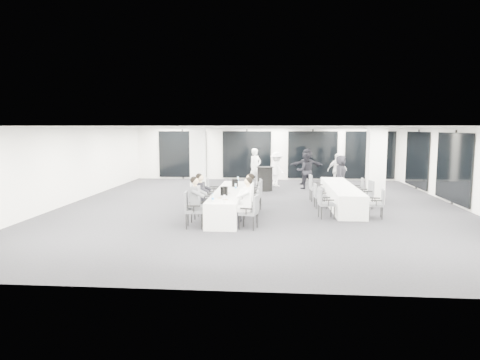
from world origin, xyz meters
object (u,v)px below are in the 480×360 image
at_px(standing_guest_f, 307,164).
at_px(ice_bucket_far, 235,183).
at_px(chair_main_left_fourth, 207,195).
at_px(chair_side_left_mid, 319,194).
at_px(cocktail_table, 265,179).
at_px(banquet_table_side, 341,196).
at_px(chair_main_right_mid, 255,199).
at_px(standing_guest_h, 374,176).
at_px(chair_side_right_far, 359,188).
at_px(standing_guest_b, 305,169).
at_px(standing_guest_e, 341,171).
at_px(chair_main_left_second, 197,203).
at_px(chair_main_left_far, 212,190).
at_px(chair_side_left_near, 324,201).
at_px(banquet_table_main, 229,202).
at_px(chair_main_right_near, 251,210).
at_px(chair_side_left_far, 314,186).
at_px(standing_guest_c, 277,167).
at_px(chair_main_left_near, 191,207).
at_px(chair_main_right_second, 253,204).
at_px(chair_side_right_near, 378,202).
at_px(chair_main_right_far, 257,190).
at_px(chair_main_left_mid, 202,200).
at_px(standing_guest_d, 337,168).
at_px(standing_guest_g, 198,165).
at_px(chair_side_right_mid, 367,193).
at_px(chair_main_right_fourth, 256,194).
at_px(standing_guest_a, 255,164).

distance_m(standing_guest_f, ice_bucket_far, 7.14).
distance_m(chair_main_left_fourth, chair_side_left_mid, 3.86).
relative_size(cocktail_table, ice_bucket_far, 4.18).
relative_size(banquet_table_side, chair_main_right_mid, 5.58).
height_order(banquet_table_side, standing_guest_h, standing_guest_h).
bearing_deg(chair_side_right_far, chair_main_right_mid, 132.37).
distance_m(standing_guest_b, standing_guest_h, 3.58).
distance_m(standing_guest_e, standing_guest_f, 2.75).
relative_size(chair_side_left_mid, standing_guest_h, 0.48).
relative_size(chair_main_left_second, chair_main_left_far, 1.05).
distance_m(chair_side_right_far, standing_guest_e, 2.40).
relative_size(chair_side_left_near, standing_guest_h, 0.52).
bearing_deg(cocktail_table, standing_guest_f, 48.62).
distance_m(chair_main_left_far, standing_guest_e, 6.15).
distance_m(banquet_table_main, chair_main_left_fourth, 1.03).
distance_m(chair_main_right_near, chair_side_left_mid, 3.94).
bearing_deg(chair_main_left_second, chair_main_left_far, -177.37).
xyz_separation_m(chair_side_left_far, standing_guest_c, (-1.42, 3.99, 0.36)).
bearing_deg(standing_guest_c, chair_main_left_near, 126.97).
bearing_deg(chair_main_right_mid, standing_guest_b, -18.64).
height_order(chair_main_right_second, chair_side_right_near, chair_main_right_second).
bearing_deg(chair_main_right_far, chair_side_right_far, -82.82).
xyz_separation_m(chair_side_left_far, standing_guest_h, (2.36, 0.64, 0.32)).
height_order(standing_guest_e, ice_bucket_far, standing_guest_e).
bearing_deg(standing_guest_h, standing_guest_f, -21.01).
bearing_deg(chair_main_left_mid, standing_guest_d, 138.30).
xyz_separation_m(chair_main_right_mid, chair_side_left_far, (2.15, 2.86, 0.06)).
height_order(standing_guest_d, standing_guest_g, standing_guest_g).
distance_m(chair_side_left_mid, chair_side_right_mid, 1.66).
xyz_separation_m(chair_main_left_second, standing_guest_d, (5.26, 8.13, 0.33)).
xyz_separation_m(chair_main_right_fourth, standing_guest_h, (4.50, 2.81, 0.32)).
relative_size(chair_side_right_near, standing_guest_c, 0.49).
bearing_deg(chair_main_right_mid, banquet_table_main, 78.54).
bearing_deg(chair_main_right_near, chair_main_left_near, 101.53).
distance_m(chair_main_right_fourth, standing_guest_c, 6.22).
distance_m(banquet_table_main, banquet_table_side, 4.13).
height_order(chair_side_left_mid, standing_guest_h, standing_guest_h).
height_order(chair_main_left_far, standing_guest_g, standing_guest_g).
bearing_deg(standing_guest_a, chair_main_right_near, -129.65).
bearing_deg(chair_side_right_far, chair_side_left_mid, 137.78).
xyz_separation_m(chair_side_left_near, standing_guest_g, (-5.18, 6.99, 0.49)).
height_order(chair_main_right_second, standing_guest_d, standing_guest_d).
distance_m(standing_guest_d, ice_bucket_far, 7.33).
distance_m(chair_side_right_near, standing_guest_h, 3.81).
bearing_deg(standing_guest_h, ice_bucket_far, 64.28).
bearing_deg(chair_main_left_fourth, standing_guest_d, 131.61).
xyz_separation_m(chair_main_left_fourth, standing_guest_h, (6.16, 2.73, 0.38)).
xyz_separation_m(chair_main_left_far, standing_guest_g, (-1.37, 4.80, 0.49)).
bearing_deg(chair_side_right_mid, standing_guest_a, 28.27).
xyz_separation_m(chair_main_right_fourth, standing_guest_f, (2.20, 6.94, 0.43)).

